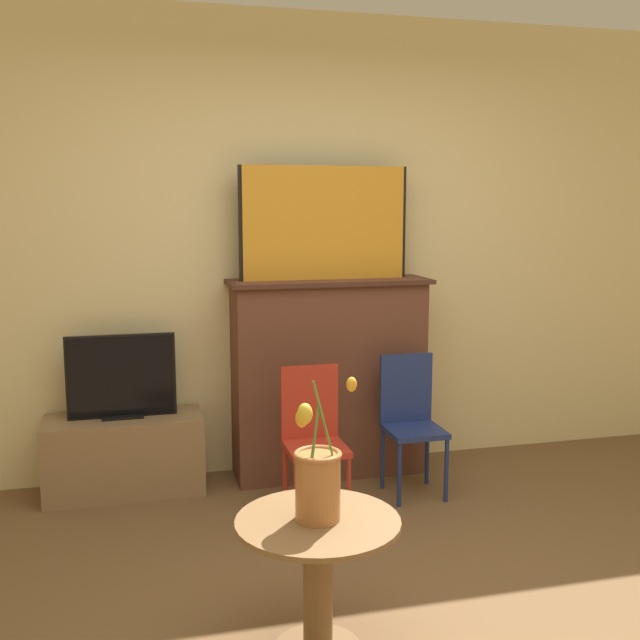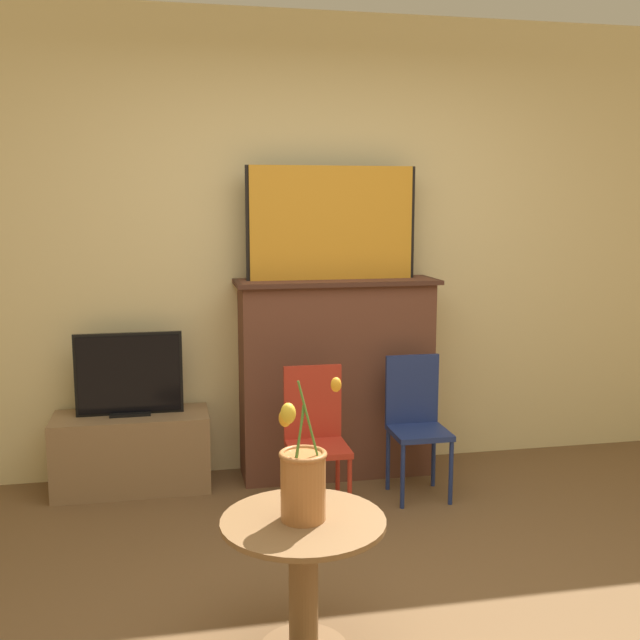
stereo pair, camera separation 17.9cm
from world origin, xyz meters
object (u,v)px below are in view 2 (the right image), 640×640
(chair_blue, at_px, (416,417))
(vase_tulips, at_px, (303,480))
(painting, at_px, (332,223))
(tv_monitor, at_px, (129,375))
(chair_red, at_px, (316,432))

(chair_blue, bearing_deg, vase_tulips, -122.69)
(chair_blue, bearing_deg, painting, 133.66)
(tv_monitor, bearing_deg, painting, 1.48)
(painting, distance_m, vase_tulips, 2.03)
(chair_blue, bearing_deg, tv_monitor, 166.28)
(chair_red, height_order, vase_tulips, vase_tulips)
(painting, xyz_separation_m, chair_blue, (0.39, -0.41, -1.06))
(painting, xyz_separation_m, vase_tulips, (-0.49, -1.78, -0.84))
(chair_blue, distance_m, vase_tulips, 1.65)
(tv_monitor, xyz_separation_m, chair_red, (0.96, -0.53, -0.22))
(painting, distance_m, chair_red, 1.22)
(painting, bearing_deg, chair_blue, -46.34)
(painting, distance_m, tv_monitor, 1.43)
(chair_red, xyz_separation_m, chair_blue, (0.60, 0.16, 0.00))
(painting, height_order, chair_red, painting)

